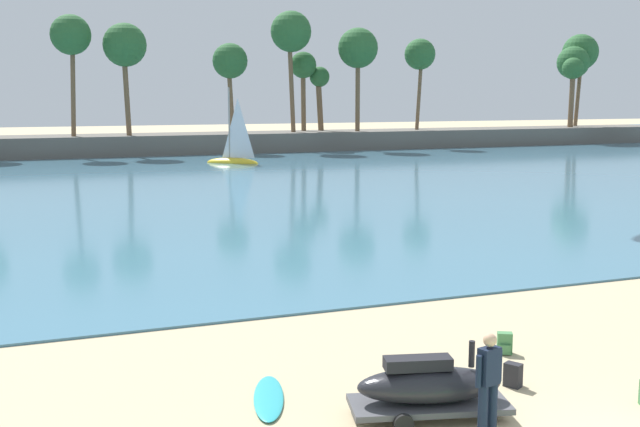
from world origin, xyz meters
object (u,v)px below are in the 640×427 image
watercraft_on_trailer (428,387)px  surfboard (269,398)px  sailboat_near_shore (233,156)px  person_rigging_by_gear (489,382)px  backpack_by_trailer (505,344)px  backpack_spare (513,375)px

watercraft_on_trailer → surfboard: (-2.21, 1.67, -0.48)m
sailboat_near_shore → person_rigging_by_gear: bearing=-100.5°
sailboat_near_shore → backpack_by_trailer: bearing=-98.1°
person_rigging_by_gear → backpack_by_trailer: (2.55, 3.24, -0.69)m
backpack_spare → sailboat_near_shore: (7.38, 46.83, 0.41)m
backpack_by_trailer → sailboat_near_shore: bearing=81.9°
surfboard → sailboat_near_shore: size_ratio=0.34×
backpack_spare → person_rigging_by_gear: bearing=-135.0°
person_rigging_by_gear → sailboat_near_shore: 49.30m
backpack_spare → backpack_by_trailer: bearing=60.2°
watercraft_on_trailer → surfboard: bearing=142.9°
surfboard → person_rigging_by_gear: bearing=63.1°
backpack_spare → sailboat_near_shore: size_ratio=0.07×
watercraft_on_trailer → sailboat_near_shore: bearing=78.7°
watercraft_on_trailer → backpack_by_trailer: 3.80m
watercraft_on_trailer → sailboat_near_shore: size_ratio=0.45×
watercraft_on_trailer → backpack_spare: (2.13, 0.66, -0.31)m
person_rigging_by_gear → backpack_by_trailer: person_rigging_by_gear is taller
person_rigging_by_gear → sailboat_near_shore: sailboat_near_shore is taller
backpack_spare → surfboard: bearing=166.8°
backpack_by_trailer → backpack_spare: 1.84m
backpack_by_trailer → person_rigging_by_gear: bearing=-128.2°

